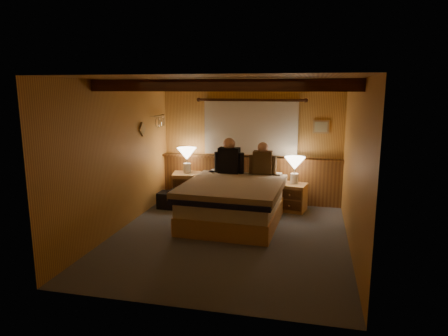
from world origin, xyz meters
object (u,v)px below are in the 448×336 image
(bed, at_px, (234,201))
(person_left, at_px, (229,159))
(lamp_right, at_px, (295,165))
(nightstand_right, at_px, (293,197))
(nightstand_left, at_px, (187,188))
(duffel_bag, at_px, (172,200))
(lamp_left, at_px, (187,155))
(person_right, at_px, (263,161))

(bed, bearing_deg, person_left, 111.79)
(bed, distance_m, lamp_right, 1.41)
(nightstand_right, relative_size, lamp_right, 1.09)
(nightstand_left, relative_size, duffel_bag, 1.21)
(lamp_left, relative_size, duffel_bag, 0.96)
(nightstand_left, bearing_deg, lamp_left, 81.36)
(nightstand_right, height_order, person_left, person_left)
(lamp_left, distance_m, person_left, 0.98)
(nightstand_right, xyz_separation_m, duffel_bag, (-2.28, -0.36, -0.10))
(person_right, height_order, duffel_bag, person_right)
(person_right, xyz_separation_m, duffel_bag, (-1.71, -0.24, -0.79))
(nightstand_right, xyz_separation_m, person_left, (-1.19, -0.16, 0.72))
(nightstand_left, distance_m, duffel_bag, 0.51)
(lamp_left, bearing_deg, duffel_bag, -106.81)
(nightstand_left, relative_size, lamp_left, 1.26)
(bed, bearing_deg, lamp_right, 45.63)
(nightstand_left, distance_m, person_right, 1.70)
(lamp_left, height_order, duffel_bag, lamp_left)
(nightstand_right, xyz_separation_m, lamp_right, (0.01, 0.05, 0.61))
(bed, height_order, duffel_bag, bed)
(person_left, bearing_deg, nightstand_left, 165.91)
(nightstand_left, relative_size, nightstand_right, 1.16)
(nightstand_left, xyz_separation_m, lamp_left, (-0.00, 0.04, 0.66))
(nightstand_left, height_order, nightstand_right, nightstand_left)
(nightstand_right, relative_size, duffel_bag, 1.04)
(nightstand_left, relative_size, person_right, 1.02)
(lamp_left, bearing_deg, nightstand_right, -3.96)
(person_left, bearing_deg, bed, -68.78)
(bed, bearing_deg, person_right, 65.07)
(nightstand_left, xyz_separation_m, lamp_right, (2.14, -0.06, 0.57))
(bed, distance_m, lamp_left, 1.65)
(lamp_right, relative_size, person_left, 0.73)
(person_right, bearing_deg, person_left, -176.71)
(nightstand_right, xyz_separation_m, lamp_left, (-2.12, 0.15, 0.70))
(nightstand_right, height_order, person_right, person_right)
(person_right, relative_size, duffel_bag, 1.18)
(bed, relative_size, nightstand_right, 3.90)
(bed, relative_size, nightstand_left, 3.35)
(lamp_left, xyz_separation_m, lamp_right, (2.14, -0.10, -0.09))
(nightstand_left, height_order, person_right, person_right)
(duffel_bag, bearing_deg, bed, -18.27)
(person_right, bearing_deg, bed, -118.04)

